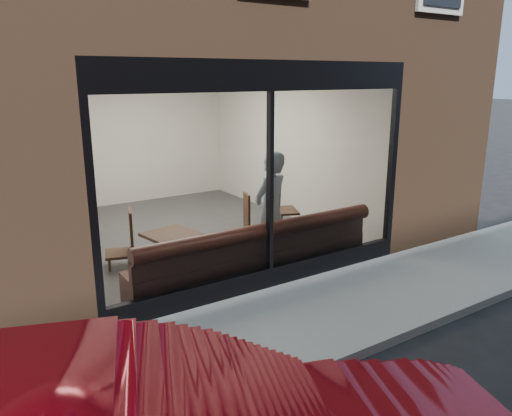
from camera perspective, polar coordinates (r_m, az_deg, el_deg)
ground at (r=6.03m, az=13.10°, el=-15.36°), size 120.00×120.00×0.00m
sidewalk_near at (r=6.66m, az=6.79°, el=-11.93°), size 40.00×2.00×0.01m
kerb_near at (r=5.97m, az=13.49°, el=-15.05°), size 40.00×0.10×0.12m
host_building_pier_right at (r=13.88m, az=0.28°, el=9.13°), size 2.50×12.00×3.20m
host_building_backfill at (r=15.08m, az=-18.44°, el=8.84°), size 5.00×6.00×3.20m
cafe_floor at (r=9.81m, az=-8.35°, el=-2.93°), size 6.00×6.00×0.00m
cafe_ceiling at (r=9.35m, az=-9.11°, el=15.90°), size 6.00×6.00×0.00m
cafe_wall_back at (r=12.22m, az=-14.66°, el=7.85°), size 5.00×0.00×5.00m
cafe_wall_left at (r=8.73m, az=-23.74°, el=4.42°), size 0.00×6.00×6.00m
cafe_wall_right at (r=10.72m, az=3.55°, el=7.38°), size 0.00×6.00×6.00m
storefront_kick at (r=7.35m, az=1.53°, el=-7.90°), size 5.00×0.10×0.30m
storefront_header at (r=6.78m, az=1.70°, el=14.90°), size 5.00×0.10×0.40m
storefront_mullion at (r=6.93m, az=1.61°, el=2.83°), size 0.06×0.10×2.50m
storefront_glass at (r=6.91m, az=1.75°, el=2.78°), size 4.80×0.00×4.80m
banquette at (r=7.63m, az=-0.19°, el=-6.41°), size 4.00×0.55×0.45m
person at (r=7.82m, az=1.68°, el=-0.35°), size 0.79×0.64×1.88m
cafe_table_left at (r=7.43m, az=-9.70°, el=-3.03°), size 0.80×0.80×0.04m
cafe_table_right at (r=8.62m, az=2.82°, el=-0.31°), size 0.73×0.73×0.04m
cafe_chair_left at (r=8.31m, az=-15.23°, el=-5.03°), size 0.59×0.59×0.04m
cafe_chair_right at (r=9.09m, az=-2.21°, el=-2.78°), size 0.47×0.47×0.04m
wall_poster at (r=8.63m, az=-23.27°, el=3.77°), size 0.02×0.52×0.70m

